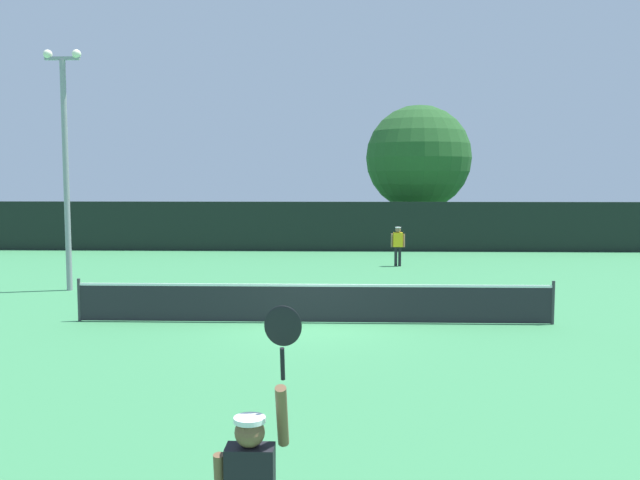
{
  "coord_description": "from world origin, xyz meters",
  "views": [
    {
      "loc": [
        0.72,
        -16.57,
        3.53
      ],
      "look_at": [
        0.0,
        4.89,
        1.61
      ],
      "focal_mm": 38.35,
      "sensor_mm": 36.0,
      "label": 1
    }
  ],
  "objects_px": {
    "tennis_ball": "(401,305)",
    "parked_car_near": "(505,228)",
    "player_receiving": "(398,242)",
    "large_tree": "(419,158)",
    "light_pole": "(65,154)"
  },
  "relations": [
    {
      "from": "tennis_ball",
      "to": "parked_car_near",
      "type": "height_order",
      "value": "parked_car_near"
    },
    {
      "from": "player_receiving",
      "to": "large_tree",
      "type": "xyz_separation_m",
      "value": [
        1.84,
        9.58,
        3.69
      ]
    },
    {
      "from": "tennis_ball",
      "to": "light_pole",
      "type": "height_order",
      "value": "light_pole"
    },
    {
      "from": "parked_car_near",
      "to": "light_pole",
      "type": "bearing_deg",
      "value": -138.64
    },
    {
      "from": "light_pole",
      "to": "parked_car_near",
      "type": "distance_m",
      "value": 25.7
    },
    {
      "from": "large_tree",
      "to": "parked_car_near",
      "type": "bearing_deg",
      "value": 21.21
    },
    {
      "from": "tennis_ball",
      "to": "light_pole",
      "type": "bearing_deg",
      "value": 166.75
    },
    {
      "from": "player_receiving",
      "to": "light_pole",
      "type": "bearing_deg",
      "value": 30.3
    },
    {
      "from": "player_receiving",
      "to": "tennis_ball",
      "type": "distance_m",
      "value": 8.9
    },
    {
      "from": "light_pole",
      "to": "large_tree",
      "type": "height_order",
      "value": "light_pole"
    },
    {
      "from": "player_receiving",
      "to": "tennis_ball",
      "type": "bearing_deg",
      "value": 86.12
    },
    {
      "from": "player_receiving",
      "to": "large_tree",
      "type": "height_order",
      "value": "large_tree"
    },
    {
      "from": "parked_car_near",
      "to": "player_receiving",
      "type": "bearing_deg",
      "value": -124.95
    },
    {
      "from": "player_receiving",
      "to": "parked_car_near",
      "type": "bearing_deg",
      "value": -121.31
    },
    {
      "from": "player_receiving",
      "to": "parked_car_near",
      "type": "xyz_separation_m",
      "value": [
        7.06,
        11.61,
        -0.2
      ]
    }
  ]
}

